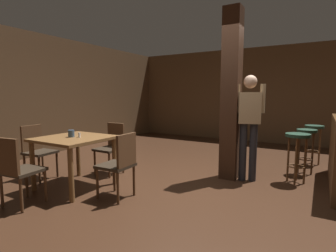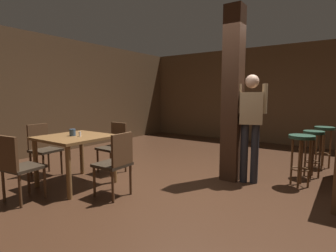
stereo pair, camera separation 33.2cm
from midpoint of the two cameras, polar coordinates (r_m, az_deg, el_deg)
ground_plane at (r=4.23m, az=7.95°, el=-12.71°), size 10.80×10.80×0.00m
wall_back at (r=8.26m, az=22.54°, el=6.22°), size 8.00×0.10×2.80m
wall_left at (r=6.80m, az=-23.60°, el=6.16°), size 0.10×9.00×2.80m
pillar at (r=4.43m, az=16.01°, el=6.43°), size 0.28×0.28×2.80m
dining_table at (r=4.26m, az=-17.44°, el=-3.79°), size 0.97×0.97×0.78m
chair_west at (r=5.01m, az=-23.94°, el=-4.16°), size 0.46×0.46×0.89m
chair_south at (r=3.86m, az=-27.82°, el=-7.52°), size 0.47×0.47×0.89m
chair_north at (r=4.86m, az=-9.66°, el=-4.00°), size 0.43×0.43×0.89m
chair_east at (r=3.64m, az=-8.65°, el=-7.61°), size 0.43×0.43×0.89m
napkin_cup at (r=4.26m, az=-18.01°, el=-1.35°), size 0.09×0.09×0.11m
salt_shaker at (r=4.17m, az=-16.51°, el=-1.70°), size 0.03×0.03×0.07m
standing_person at (r=4.37m, az=19.64°, el=1.07°), size 0.47×0.30×1.72m
bar_stool_near at (r=4.57m, az=28.91°, el=-4.18°), size 0.37×0.37×0.80m
bar_stool_mid at (r=5.16m, az=30.71°, el=-3.27°), size 0.33×0.33×0.80m
bar_stool_far at (r=5.96m, az=32.23°, el=-2.09°), size 0.35×0.35×0.80m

